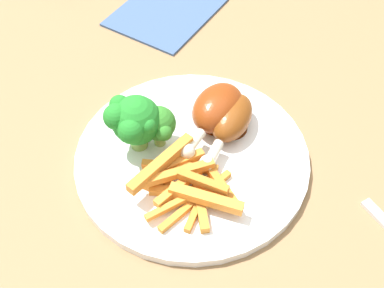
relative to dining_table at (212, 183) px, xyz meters
The scene contains 8 objects.
dining_table is the anchor object (origin of this frame).
dinner_plate 0.12m from the dining_table, 153.60° to the left, with size 0.29×0.29×0.01m, color white.
broccoli_floret_front 0.17m from the dining_table, 118.25° to the left, with size 0.05×0.04×0.06m.
broccoli_floret_middle 0.20m from the dining_table, 115.75° to the left, with size 0.07×0.07×0.08m.
carrot_fries_pile 0.17m from the dining_table, 169.45° to the left, with size 0.12×0.13×0.03m.
chicken_drumstick_near 0.14m from the dining_table, ahead, with size 0.13×0.08×0.05m.
chicken_drumstick_far 0.14m from the dining_table, 86.41° to the right, with size 0.13×0.06×0.04m.
napkin 0.30m from the dining_table, 25.22° to the left, with size 0.17×0.14×0.00m, color #3D5684.
Camera 1 is at (-0.41, -0.04, 1.23)m, focal length 46.22 mm.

